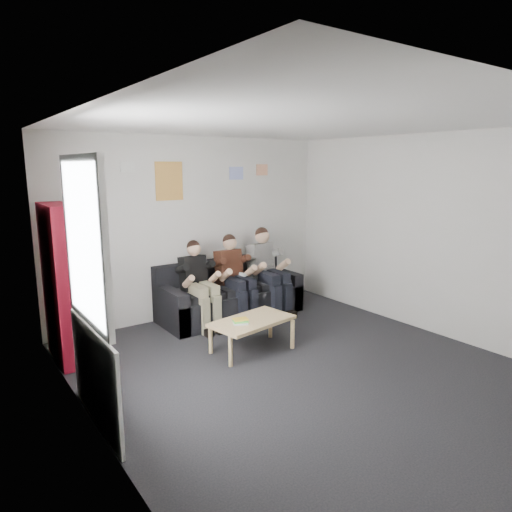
{
  "coord_description": "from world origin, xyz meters",
  "views": [
    {
      "loc": [
        -3.21,
        -3.63,
        2.27
      ],
      "look_at": [
        0.29,
        1.3,
        1.07
      ],
      "focal_mm": 32.0,
      "sensor_mm": 36.0,
      "label": 1
    }
  ],
  "objects_px": {
    "sofa": "(229,296)",
    "person_left": "(200,284)",
    "coffee_table": "(252,323)",
    "bookshelf": "(63,284)",
    "person_right": "(269,271)",
    "person_middle": "(236,278)"
  },
  "relations": [
    {
      "from": "person_left",
      "to": "person_middle",
      "type": "height_order",
      "value": "person_middle"
    },
    {
      "from": "person_left",
      "to": "person_middle",
      "type": "xyz_separation_m",
      "value": [
        0.6,
        -0.0,
        0.01
      ]
    },
    {
      "from": "person_middle",
      "to": "sofa",
      "type": "bearing_deg",
      "value": 87.17
    },
    {
      "from": "sofa",
      "to": "person_middle",
      "type": "xyz_separation_m",
      "value": [
        0.0,
        -0.2,
        0.34
      ]
    },
    {
      "from": "person_left",
      "to": "person_right",
      "type": "xyz_separation_m",
      "value": [
        1.21,
        -0.01,
        0.03
      ]
    },
    {
      "from": "coffee_table",
      "to": "person_middle",
      "type": "relative_size",
      "value": 0.81
    },
    {
      "from": "sofa",
      "to": "coffee_table",
      "type": "relative_size",
      "value": 2.12
    },
    {
      "from": "bookshelf",
      "to": "person_left",
      "type": "bearing_deg",
      "value": 2.92
    },
    {
      "from": "coffee_table",
      "to": "person_right",
      "type": "xyz_separation_m",
      "value": [
        1.1,
        1.13,
        0.3
      ]
    },
    {
      "from": "person_left",
      "to": "person_middle",
      "type": "relative_size",
      "value": 0.97
    },
    {
      "from": "person_left",
      "to": "sofa",
      "type": "bearing_deg",
      "value": 15.17
    },
    {
      "from": "bookshelf",
      "to": "coffee_table",
      "type": "xyz_separation_m",
      "value": [
        1.93,
        -1.06,
        -0.57
      ]
    },
    {
      "from": "coffee_table",
      "to": "person_middle",
      "type": "distance_m",
      "value": 1.27
    },
    {
      "from": "bookshelf",
      "to": "person_middle",
      "type": "relative_size",
      "value": 1.46
    },
    {
      "from": "bookshelf",
      "to": "coffee_table",
      "type": "height_order",
      "value": "bookshelf"
    },
    {
      "from": "bookshelf",
      "to": "person_right",
      "type": "height_order",
      "value": "bookshelf"
    },
    {
      "from": "sofa",
      "to": "person_left",
      "type": "relative_size",
      "value": 1.75
    },
    {
      "from": "sofa",
      "to": "person_right",
      "type": "bearing_deg",
      "value": -18.29
    },
    {
      "from": "person_right",
      "to": "sofa",
      "type": "bearing_deg",
      "value": 153.03
    },
    {
      "from": "coffee_table",
      "to": "person_left",
      "type": "relative_size",
      "value": 0.83
    },
    {
      "from": "sofa",
      "to": "person_left",
      "type": "height_order",
      "value": "person_left"
    },
    {
      "from": "sofa",
      "to": "coffee_table",
      "type": "height_order",
      "value": "sofa"
    }
  ]
}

